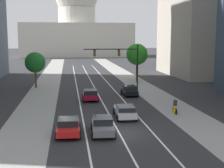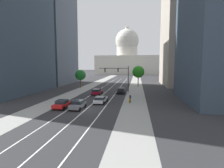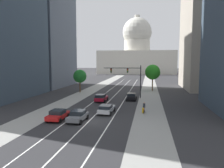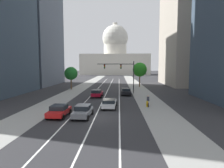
{
  "view_description": "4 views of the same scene",
  "coord_description": "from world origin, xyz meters",
  "px_view_note": "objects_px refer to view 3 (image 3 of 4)",
  "views": [
    {
      "loc": [
        -4.28,
        -26.55,
        8.17
      ],
      "look_at": [
        0.93,
        11.06,
        2.69
      ],
      "focal_mm": 50.82,
      "sensor_mm": 36.0,
      "label": 1
    },
    {
      "loc": [
        8.55,
        -29.62,
        7.53
      ],
      "look_at": [
        2.09,
        16.72,
        2.57
      ],
      "focal_mm": 29.08,
      "sensor_mm": 36.0,
      "label": 2
    },
    {
      "loc": [
        7.84,
        -28.7,
        8.04
      ],
      "look_at": [
        0.96,
        13.39,
        3.73
      ],
      "focal_mm": 36.02,
      "sensor_mm": 36.0,
      "label": 3
    },
    {
      "loc": [
        2.83,
        -22.46,
        6.07
      ],
      "look_at": [
        1.42,
        16.61,
        2.44
      ],
      "focal_mm": 30.62,
      "sensor_mm": 36.0,
      "label": 4
    }
  ],
  "objects_px": {
    "car_silver": "(106,109)",
    "fire_hydrant": "(143,110)",
    "car_red": "(58,115)",
    "cyclist": "(144,108)",
    "street_tree_mid_left": "(80,76)",
    "car_crimson": "(101,98)",
    "street_tree_far_right": "(153,72)",
    "capitol_building": "(137,53)",
    "car_black": "(131,96)",
    "traffic_signal_mast": "(129,75)",
    "car_gray": "(78,116)"
  },
  "relations": [
    {
      "from": "street_tree_mid_left",
      "to": "street_tree_far_right",
      "type": "xyz_separation_m",
      "value": [
        18.61,
        6.4,
        0.9
      ]
    },
    {
      "from": "car_black",
      "to": "fire_hydrant",
      "type": "height_order",
      "value": "car_black"
    },
    {
      "from": "cyclist",
      "to": "capitol_building",
      "type": "bearing_deg",
      "value": 6.44
    },
    {
      "from": "car_gray",
      "to": "street_tree_mid_left",
      "type": "bearing_deg",
      "value": 19.53
    },
    {
      "from": "capitol_building",
      "to": "car_silver",
      "type": "height_order",
      "value": "capitol_building"
    },
    {
      "from": "capitol_building",
      "to": "car_silver",
      "type": "distance_m",
      "value": 115.56
    },
    {
      "from": "car_gray",
      "to": "car_red",
      "type": "distance_m",
      "value": 2.93
    },
    {
      "from": "cyclist",
      "to": "street_tree_mid_left",
      "type": "bearing_deg",
      "value": 41.8
    },
    {
      "from": "cyclist",
      "to": "street_tree_mid_left",
      "type": "distance_m",
      "value": 27.12
    },
    {
      "from": "traffic_signal_mast",
      "to": "street_tree_mid_left",
      "type": "height_order",
      "value": "traffic_signal_mast"
    },
    {
      "from": "car_gray",
      "to": "cyclist",
      "type": "distance_m",
      "value": 10.83
    },
    {
      "from": "car_red",
      "to": "traffic_signal_mast",
      "type": "xyz_separation_m",
      "value": [
        7.98,
        20.43,
        4.37
      ]
    },
    {
      "from": "capitol_building",
      "to": "car_gray",
      "type": "bearing_deg",
      "value": -90.69
    },
    {
      "from": "cyclist",
      "to": "traffic_signal_mast",
      "type": "bearing_deg",
      "value": 17.11
    },
    {
      "from": "capitol_building",
      "to": "car_gray",
      "type": "relative_size",
      "value": 11.77
    },
    {
      "from": "traffic_signal_mast",
      "to": "car_gray",
      "type": "bearing_deg",
      "value": -103.77
    },
    {
      "from": "car_silver",
      "to": "street_tree_mid_left",
      "type": "distance_m",
      "value": 25.0
    },
    {
      "from": "car_red",
      "to": "traffic_signal_mast",
      "type": "bearing_deg",
      "value": -19.89
    },
    {
      "from": "car_crimson",
      "to": "fire_hydrant",
      "type": "bearing_deg",
      "value": -133.72
    },
    {
      "from": "capitol_building",
      "to": "traffic_signal_mast",
      "type": "xyz_separation_m",
      "value": [
        3.61,
        -99.46,
        -8.26
      ]
    },
    {
      "from": "car_gray",
      "to": "car_silver",
      "type": "relative_size",
      "value": 0.88
    },
    {
      "from": "car_silver",
      "to": "cyclist",
      "type": "distance_m",
      "value": 5.9
    },
    {
      "from": "capitol_building",
      "to": "car_black",
      "type": "height_order",
      "value": "capitol_building"
    },
    {
      "from": "street_tree_mid_left",
      "to": "fire_hydrant",
      "type": "bearing_deg",
      "value": -51.67
    },
    {
      "from": "car_black",
      "to": "fire_hydrant",
      "type": "relative_size",
      "value": 4.5
    },
    {
      "from": "car_crimson",
      "to": "traffic_signal_mast",
      "type": "distance_m",
      "value": 8.78
    },
    {
      "from": "traffic_signal_mast",
      "to": "street_tree_far_right",
      "type": "xyz_separation_m",
      "value": [
        5.3,
        13.1,
        -0.01
      ]
    },
    {
      "from": "car_red",
      "to": "car_gray",
      "type": "bearing_deg",
      "value": -93.1
    },
    {
      "from": "car_black",
      "to": "fire_hydrant",
      "type": "xyz_separation_m",
      "value": [
        2.69,
        -11.69,
        -0.3
      ]
    },
    {
      "from": "capitol_building",
      "to": "car_silver",
      "type": "bearing_deg",
      "value": -89.28
    },
    {
      "from": "traffic_signal_mast",
      "to": "street_tree_mid_left",
      "type": "xyz_separation_m",
      "value": [
        -13.32,
        6.71,
        -0.92
      ]
    },
    {
      "from": "car_black",
      "to": "car_silver",
      "type": "distance_m",
      "value": 12.91
    },
    {
      "from": "car_silver",
      "to": "fire_hydrant",
      "type": "height_order",
      "value": "car_silver"
    },
    {
      "from": "car_gray",
      "to": "car_red",
      "type": "bearing_deg",
      "value": 88.2
    },
    {
      "from": "car_silver",
      "to": "cyclist",
      "type": "relative_size",
      "value": 2.75
    },
    {
      "from": "car_crimson",
      "to": "street_tree_far_right",
      "type": "height_order",
      "value": "street_tree_far_right"
    },
    {
      "from": "car_red",
      "to": "street_tree_mid_left",
      "type": "distance_m",
      "value": 27.87
    },
    {
      "from": "capitol_building",
      "to": "car_silver",
      "type": "relative_size",
      "value": 10.37
    },
    {
      "from": "car_red",
      "to": "fire_hydrant",
      "type": "bearing_deg",
      "value": -61.19
    },
    {
      "from": "car_silver",
      "to": "car_red",
      "type": "distance_m",
      "value": 7.7
    },
    {
      "from": "car_crimson",
      "to": "fire_hydrant",
      "type": "height_order",
      "value": "car_crimson"
    },
    {
      "from": "street_tree_mid_left",
      "to": "cyclist",
      "type": "bearing_deg",
      "value": -50.99
    },
    {
      "from": "car_silver",
      "to": "cyclist",
      "type": "height_order",
      "value": "cyclist"
    },
    {
      "from": "car_red",
      "to": "fire_hydrant",
      "type": "xyz_separation_m",
      "value": [
        11.44,
        5.92,
        -0.28
      ]
    },
    {
      "from": "car_gray",
      "to": "car_crimson",
      "type": "height_order",
      "value": "car_crimson"
    },
    {
      "from": "car_crimson",
      "to": "street_tree_far_right",
      "type": "relative_size",
      "value": 0.57
    },
    {
      "from": "car_gray",
      "to": "capitol_building",
      "type": "bearing_deg",
      "value": 2.06
    },
    {
      "from": "street_tree_far_right",
      "to": "car_gray",
      "type": "bearing_deg",
      "value": -107.06
    },
    {
      "from": "car_red",
      "to": "car_crimson",
      "type": "xyz_separation_m",
      "value": [
        2.91,
        14.71,
        0.06
      ]
    },
    {
      "from": "car_crimson",
      "to": "car_black",
      "type": "bearing_deg",
      "value": -61.46
    }
  ]
}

